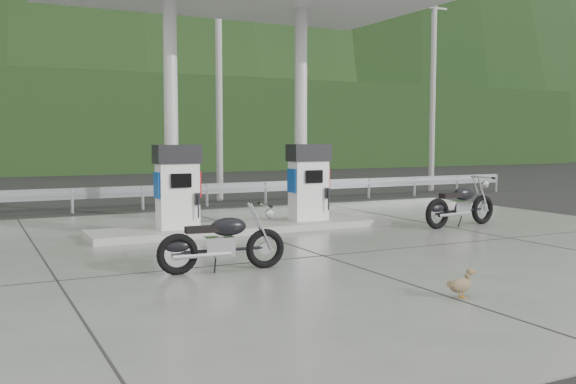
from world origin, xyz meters
name	(u,v)px	position (x,y,z in m)	size (l,w,h in m)	color
ground	(297,248)	(0.00, 0.00, 0.00)	(160.00, 160.00, 0.00)	black
forecourt_apron	(297,248)	(0.00, 0.00, 0.01)	(18.00, 14.00, 0.02)	slate
pump_island	(246,227)	(0.00, 2.50, 0.10)	(7.00, 1.40, 0.15)	#9C9891
gas_pump_left	(177,187)	(-1.60, 2.50, 1.07)	(0.95, 0.55, 1.80)	white
gas_pump_right	(309,182)	(1.60, 2.50, 1.07)	(0.95, 0.55, 1.80)	white
canopy_column_left	(171,112)	(-1.60, 2.90, 2.67)	(0.30, 0.30, 5.00)	silver
canopy_column_right	(301,115)	(1.60, 2.90, 2.67)	(0.30, 0.30, 5.00)	silver
guardrail	(175,185)	(0.00, 8.00, 0.71)	(26.00, 0.16, 1.42)	#9A9DA1
road	(146,198)	(0.00, 11.50, 0.00)	(60.00, 7.00, 0.01)	black
utility_pole_b	(219,81)	(2.00, 9.50, 4.00)	(0.22, 0.22, 8.00)	gray
utility_pole_c	(433,90)	(11.00, 9.50, 4.00)	(0.22, 0.22, 8.00)	gray
tree_band	(68,124)	(0.00, 30.00, 3.00)	(80.00, 6.00, 6.00)	black
forested_hills	(27,159)	(0.00, 60.00, 0.00)	(100.00, 40.00, 140.00)	black
motorcycle_left	(222,242)	(-2.08, -1.43, 0.48)	(1.93, 0.61, 0.91)	black
motorcycle_right	(461,205)	(4.85, 0.89, 0.53)	(2.14, 0.68, 1.01)	black
duck	(460,286)	(0.10, -4.43, 0.18)	(0.45, 0.13, 0.32)	brown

